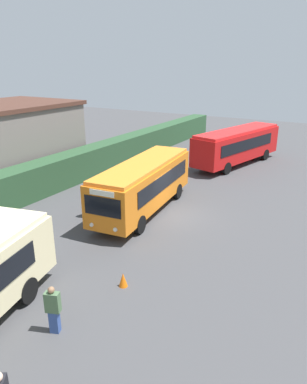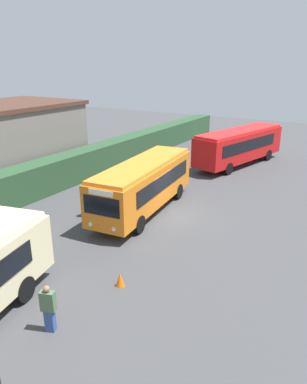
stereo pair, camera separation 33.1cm
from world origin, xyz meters
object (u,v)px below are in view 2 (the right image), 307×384
at_px(bus_red, 240,145).
at_px(traffic_cone, 120,279).
at_px(bus_orange, 144,183).
at_px(person_center, 49,308).
at_px(person_right, 90,202).

distance_m(bus_red, traffic_cone, 20.52).
xyz_separation_m(bus_orange, person_center, (-10.44, -2.92, -0.85)).
relative_size(bus_red, person_center, 6.03).
bearing_deg(person_right, bus_orange, 54.88).
distance_m(bus_red, person_right, 16.04).
height_order(person_center, person_right, person_center).
distance_m(person_right, traffic_cone, 7.43).
xyz_separation_m(person_center, person_right, (8.10, 5.16, -0.02)).
relative_size(bus_orange, person_right, 5.57).
xyz_separation_m(bus_red, person_right, (-15.58, 3.73, -0.90)).
relative_size(person_center, person_right, 1.03).
height_order(bus_orange, traffic_cone, bus_orange).
distance_m(bus_orange, person_right, 3.35).
bearing_deg(traffic_cone, person_right, 49.61).
relative_size(bus_orange, person_center, 5.41).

